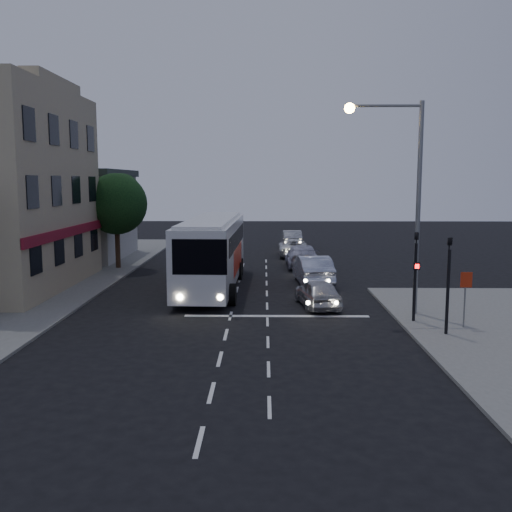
{
  "coord_description": "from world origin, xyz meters",
  "views": [
    {
      "loc": [
        1.45,
        -22.13,
        5.84
      ],
      "look_at": [
        1.06,
        5.25,
        2.2
      ],
      "focal_mm": 40.0,
      "sensor_mm": 36.0,
      "label": 1
    }
  ],
  "objects_px": {
    "tour_bus": "(213,250)",
    "street_tree": "(116,201)",
    "car_sedan_b": "(302,256)",
    "regulatory_sign": "(466,290)",
    "traffic_signal_side": "(449,273)",
    "car_sedan_c": "(294,247)",
    "car_suv": "(318,293)",
    "car_extra": "(292,239)",
    "car_sedan_a": "(313,270)",
    "streetlight": "(404,183)",
    "traffic_signal_main": "(416,265)"
  },
  "relations": [
    {
      "from": "tour_bus",
      "to": "street_tree",
      "type": "height_order",
      "value": "street_tree"
    },
    {
      "from": "car_sedan_b",
      "to": "regulatory_sign",
      "type": "distance_m",
      "value": 17.16
    },
    {
      "from": "traffic_signal_side",
      "to": "tour_bus",
      "type": "bearing_deg",
      "value": 134.84
    },
    {
      "from": "car_sedan_c",
      "to": "traffic_signal_side",
      "type": "height_order",
      "value": "traffic_signal_side"
    },
    {
      "from": "traffic_signal_side",
      "to": "street_tree",
      "type": "distance_m",
      "value": 23.24
    },
    {
      "from": "car_suv",
      "to": "car_sedan_b",
      "type": "xyz_separation_m",
      "value": [
        0.07,
        12.26,
        0.1
      ]
    },
    {
      "from": "car_extra",
      "to": "traffic_signal_side",
      "type": "relative_size",
      "value": 1.1
    },
    {
      "from": "car_sedan_c",
      "to": "traffic_signal_side",
      "type": "distance_m",
      "value": 23.49
    },
    {
      "from": "car_sedan_b",
      "to": "car_extra",
      "type": "xyz_separation_m",
      "value": [
        -0.12,
        11.84,
        -0.02
      ]
    },
    {
      "from": "car_extra",
      "to": "street_tree",
      "type": "height_order",
      "value": "street_tree"
    },
    {
      "from": "regulatory_sign",
      "to": "car_suv",
      "type": "bearing_deg",
      "value": 143.0
    },
    {
      "from": "car_sedan_a",
      "to": "regulatory_sign",
      "type": "xyz_separation_m",
      "value": [
        5.09,
        -9.96,
        0.78
      ]
    },
    {
      "from": "regulatory_sign",
      "to": "streetlight",
      "type": "height_order",
      "value": "streetlight"
    },
    {
      "from": "car_sedan_b",
      "to": "traffic_signal_side",
      "type": "xyz_separation_m",
      "value": [
        4.28,
        -17.26,
        1.66
      ]
    },
    {
      "from": "car_sedan_a",
      "to": "traffic_signal_side",
      "type": "distance_m",
      "value": 11.77
    },
    {
      "from": "car_sedan_b",
      "to": "car_extra",
      "type": "bearing_deg",
      "value": -89.83
    },
    {
      "from": "car_sedan_a",
      "to": "car_sedan_c",
      "type": "bearing_deg",
      "value": -91.96
    },
    {
      "from": "car_sedan_b",
      "to": "car_sedan_c",
      "type": "xyz_separation_m",
      "value": [
        -0.27,
        5.71,
        -0.09
      ]
    },
    {
      "from": "car_suv",
      "to": "regulatory_sign",
      "type": "distance_m",
      "value": 6.77
    },
    {
      "from": "tour_bus",
      "to": "car_sedan_a",
      "type": "bearing_deg",
      "value": 13.85
    },
    {
      "from": "tour_bus",
      "to": "regulatory_sign",
      "type": "xyz_separation_m",
      "value": [
        10.65,
        -8.74,
        -0.48
      ]
    },
    {
      "from": "car_sedan_a",
      "to": "car_sedan_c",
      "type": "height_order",
      "value": "car_sedan_a"
    },
    {
      "from": "car_sedan_a",
      "to": "car_sedan_c",
      "type": "xyz_separation_m",
      "value": [
        -0.47,
        12.05,
        -0.14
      ]
    },
    {
      "from": "car_suv",
      "to": "car_extra",
      "type": "height_order",
      "value": "car_extra"
    },
    {
      "from": "car_extra",
      "to": "traffic_signal_main",
      "type": "relative_size",
      "value": 1.1
    },
    {
      "from": "tour_bus",
      "to": "car_sedan_b",
      "type": "xyz_separation_m",
      "value": [
        5.36,
        7.56,
        -1.31
      ]
    },
    {
      "from": "regulatory_sign",
      "to": "street_tree",
      "type": "distance_m",
      "value": 23.4
    },
    {
      "from": "car_suv",
      "to": "car_extra",
      "type": "bearing_deg",
      "value": -98.44
    },
    {
      "from": "car_extra",
      "to": "traffic_signal_side",
      "type": "height_order",
      "value": "traffic_signal_side"
    },
    {
      "from": "car_suv",
      "to": "traffic_signal_main",
      "type": "distance_m",
      "value": 5.06
    },
    {
      "from": "tour_bus",
      "to": "traffic_signal_main",
      "type": "distance_m",
      "value": 11.82
    },
    {
      "from": "regulatory_sign",
      "to": "streetlight",
      "type": "bearing_deg",
      "value": 128.75
    },
    {
      "from": "tour_bus",
      "to": "car_sedan_c",
      "type": "distance_m",
      "value": 14.29
    },
    {
      "from": "car_suv",
      "to": "car_sedan_a",
      "type": "height_order",
      "value": "car_sedan_a"
    },
    {
      "from": "car_sedan_a",
      "to": "traffic_signal_main",
      "type": "distance_m",
      "value": 9.7
    },
    {
      "from": "car_extra",
      "to": "streetlight",
      "type": "bearing_deg",
      "value": 96.87
    },
    {
      "from": "traffic_signal_main",
      "to": "car_sedan_c",
      "type": "bearing_deg",
      "value": 100.41
    },
    {
      "from": "street_tree",
      "to": "traffic_signal_main",
      "type": "bearing_deg",
      "value": -42.03
    },
    {
      "from": "tour_bus",
      "to": "car_sedan_b",
      "type": "distance_m",
      "value": 9.36
    },
    {
      "from": "tour_bus",
      "to": "car_sedan_c",
      "type": "height_order",
      "value": "tour_bus"
    },
    {
      "from": "car_suv",
      "to": "car_extra",
      "type": "xyz_separation_m",
      "value": [
        -0.04,
        24.1,
        0.07
      ]
    },
    {
      "from": "car_sedan_c",
      "to": "streetlight",
      "type": "bearing_deg",
      "value": 100.9
    },
    {
      "from": "car_sedan_a",
      "to": "traffic_signal_side",
      "type": "xyz_separation_m",
      "value": [
        4.09,
        -10.92,
        1.6
      ]
    },
    {
      "from": "car_sedan_c",
      "to": "traffic_signal_side",
      "type": "bearing_deg",
      "value": 101.69
    },
    {
      "from": "traffic_signal_side",
      "to": "regulatory_sign",
      "type": "relative_size",
      "value": 1.86
    },
    {
      "from": "traffic_signal_side",
      "to": "streetlight",
      "type": "height_order",
      "value": "streetlight"
    },
    {
      "from": "car_sedan_b",
      "to": "tour_bus",
      "type": "bearing_deg",
      "value": 54.28
    },
    {
      "from": "car_sedan_a",
      "to": "car_extra",
      "type": "relative_size",
      "value": 1.1
    },
    {
      "from": "car_suv",
      "to": "traffic_signal_side",
      "type": "height_order",
      "value": "traffic_signal_side"
    },
    {
      "from": "car_sedan_b",
      "to": "streetlight",
      "type": "distance_m",
      "value": 15.1
    }
  ]
}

